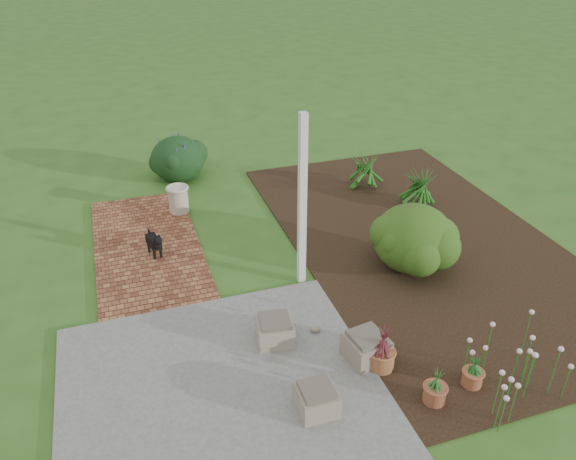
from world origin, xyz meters
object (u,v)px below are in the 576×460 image
object	(u,v)px
black_dog	(154,242)
evergreen_shrub	(414,237)
cream_ceramic_urn	(178,200)
stone_trough_near	(317,400)

from	to	relation	value
black_dog	evergreen_shrub	distance (m)	3.85
cream_ceramic_urn	evergreen_shrub	xyz separation A→B (m)	(3.00, -2.79, 0.26)
stone_trough_near	black_dog	world-z (taller)	black_dog
stone_trough_near	evergreen_shrub	size ratio (longest dim) A/B	0.34
stone_trough_near	evergreen_shrub	xyz separation A→B (m)	(2.31, 2.15, 0.35)
cream_ceramic_urn	evergreen_shrub	distance (m)	4.10
black_dog	cream_ceramic_urn	size ratio (longest dim) A/B	1.06
black_dog	evergreen_shrub	world-z (taller)	evergreen_shrub
black_dog	stone_trough_near	bearing A→B (deg)	-85.31
black_dog	cream_ceramic_urn	bearing A→B (deg)	52.82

